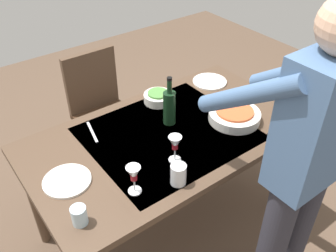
% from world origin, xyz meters
% --- Properties ---
extents(ground_plane, '(6.00, 6.00, 0.00)m').
position_xyz_m(ground_plane, '(0.00, 0.00, 0.00)').
color(ground_plane, brown).
extents(dining_table, '(1.57, 0.88, 0.78)m').
position_xyz_m(dining_table, '(0.00, 0.00, 0.70)').
color(dining_table, '#4C3828').
rests_on(dining_table, ground_plane).
extents(chair_near, '(0.40, 0.40, 0.91)m').
position_xyz_m(chair_near, '(0.01, -0.82, 0.53)').
color(chair_near, '#352114').
rests_on(chair_near, ground_plane).
extents(person_server, '(0.42, 0.61, 1.69)m').
position_xyz_m(person_server, '(-0.20, 0.70, 0.96)').
color(person_server, '#2D2D38').
rests_on(person_server, ground_plane).
extents(wine_bottle, '(0.07, 0.07, 0.30)m').
position_xyz_m(wine_bottle, '(-0.07, -0.08, 0.89)').
color(wine_bottle, black).
rests_on(wine_bottle, dining_table).
extents(wine_glass_left, '(0.07, 0.07, 0.15)m').
position_xyz_m(wine_glass_left, '(0.39, 0.26, 0.88)').
color(wine_glass_left, white).
rests_on(wine_glass_left, dining_table).
extents(wine_glass_right, '(0.07, 0.07, 0.15)m').
position_xyz_m(wine_glass_right, '(0.11, 0.20, 0.88)').
color(wine_glass_right, white).
rests_on(wine_glass_right, dining_table).
extents(water_cup_near_left, '(0.07, 0.07, 0.10)m').
position_xyz_m(water_cup_near_left, '(-0.64, 0.32, 0.83)').
color(water_cup_near_left, silver).
rests_on(water_cup_near_left, dining_table).
extents(water_cup_near_right, '(0.08, 0.08, 0.11)m').
position_xyz_m(water_cup_near_right, '(0.19, 0.34, 0.83)').
color(water_cup_near_right, silver).
rests_on(water_cup_near_right, dining_table).
extents(water_cup_far_left, '(0.07, 0.07, 0.09)m').
position_xyz_m(water_cup_far_left, '(0.67, 0.27, 0.82)').
color(water_cup_far_left, silver).
rests_on(water_cup_far_left, dining_table).
extents(serving_bowl_pasta, '(0.30, 0.30, 0.07)m').
position_xyz_m(serving_bowl_pasta, '(-0.39, 0.13, 0.81)').
color(serving_bowl_pasta, white).
rests_on(serving_bowl_pasta, dining_table).
extents(side_bowl_salad, '(0.18, 0.18, 0.07)m').
position_xyz_m(side_bowl_salad, '(-0.15, -0.30, 0.81)').
color(side_bowl_salad, white).
rests_on(side_bowl_salad, dining_table).
extents(dinner_plate_near, '(0.23, 0.23, 0.01)m').
position_xyz_m(dinner_plate_near, '(0.61, 0.01, 0.78)').
color(dinner_plate_near, white).
rests_on(dinner_plate_near, dining_table).
extents(dinner_plate_far, '(0.23, 0.23, 0.01)m').
position_xyz_m(dinner_plate_far, '(-0.57, -0.28, 0.78)').
color(dinner_plate_far, white).
rests_on(dinner_plate_far, dining_table).
extents(table_knife, '(0.06, 0.20, 0.00)m').
position_xyz_m(table_knife, '(0.34, -0.26, 0.78)').
color(table_knife, silver).
rests_on(table_knife, dining_table).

